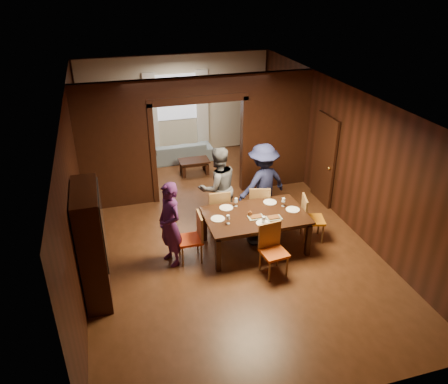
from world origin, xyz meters
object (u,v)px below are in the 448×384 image
object	(u,v)px
person_purple	(170,225)
chair_left	(190,238)
chair_far_r	(259,205)
sofa	(179,151)
chair_right	(313,218)
chair_far_l	(218,209)
person_navy	(263,183)
coffee_table	(194,167)
chair_near	(274,251)
hutch	(92,245)
dining_table	(255,231)
person_grey	(218,188)

from	to	relation	value
person_purple	chair_left	xyz separation A→B (m)	(0.35, -0.03, -0.34)
person_purple	chair_far_r	size ratio (longest dim) A/B	1.71
sofa	chair_right	xyz separation A→B (m)	(1.83, -4.82, 0.21)
person_purple	chair_far_l	bearing A→B (deg)	107.27
person_purple	chair_left	bearing A→B (deg)	65.49
person_navy	coffee_table	xyz separation A→B (m)	(-0.90, 2.78, -0.69)
person_navy	chair_left	bearing A→B (deg)	13.78
chair_right	person_navy	bearing A→B (deg)	49.90
person_navy	chair_near	world-z (taller)	person_navy
coffee_table	chair_near	xyz separation A→B (m)	(0.43, -4.65, 0.28)
coffee_table	chair_far_r	size ratio (longest dim) A/B	0.82
person_purple	chair_right	size ratio (longest dim) A/B	1.71
sofa	chair_right	size ratio (longest dim) A/B	1.93
chair_right	chair_far_l	size ratio (longest dim) A/B	1.00
chair_far_r	hutch	xyz separation A→B (m)	(-3.41, -1.37, 0.52)
sofa	dining_table	xyz separation A→B (m)	(0.59, -4.79, 0.11)
chair_near	hutch	distance (m)	3.14
chair_left	hutch	distance (m)	1.86
sofa	hutch	world-z (taller)	hutch
person_purple	coffee_table	bearing A→B (deg)	140.87
person_grey	coffee_table	distance (m)	2.80
person_navy	sofa	bearing A→B (deg)	-89.49
person_navy	chair_near	size ratio (longest dim) A/B	1.83
sofa	coffee_table	bearing A→B (deg)	99.83
coffee_table	chair_left	bearing A→B (deg)	-103.73
sofa	hutch	distance (m)	5.93
chair_far_l	chair_right	bearing A→B (deg)	157.19
chair_left	chair_near	world-z (taller)	same
hutch	person_grey	bearing A→B (deg)	32.12
sofa	chair_near	distance (m)	5.72
person_purple	hutch	world-z (taller)	hutch
dining_table	chair_right	bearing A→B (deg)	-1.53
sofa	chair_right	distance (m)	5.16
chair_left	chair_right	size ratio (longest dim) A/B	1.00
person_purple	sofa	distance (m)	4.96
chair_far_l	hutch	distance (m)	2.94
person_purple	person_grey	distance (m)	1.61
chair_left	chair_far_r	size ratio (longest dim) A/B	1.00
person_grey	chair_far_r	xyz separation A→B (m)	(0.84, -0.24, -0.41)
person_navy	coffee_table	bearing A→B (deg)	-87.74
person_grey	hutch	distance (m)	3.04
person_purple	hutch	size ratio (longest dim) A/B	0.83
sofa	coffee_table	world-z (taller)	sofa
person_purple	chair_far_l	distance (m)	1.50
coffee_table	chair_far_l	bearing A→B (deg)	-92.53
chair_far_r	chair_far_l	bearing A→B (deg)	12.57
sofa	chair_far_l	bearing A→B (deg)	89.61
chair_far_l	chair_far_r	bearing A→B (deg)	-179.57
person_grey	person_navy	bearing A→B (deg)	166.29
dining_table	coffee_table	xyz separation A→B (m)	(-0.39, 3.77, -0.18)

